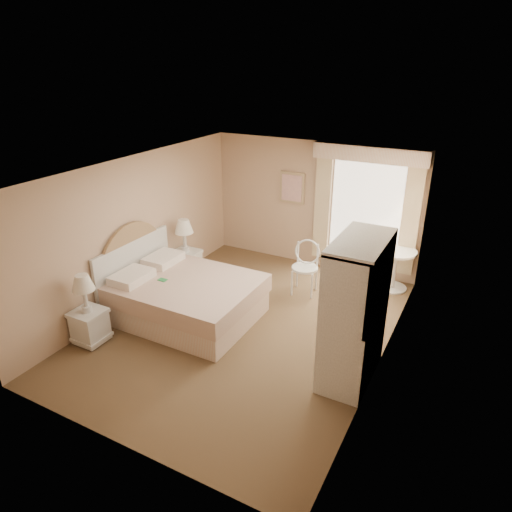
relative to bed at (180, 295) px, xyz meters
The scene contains 9 objects.
room 1.43m from the bed, ahead, with size 4.21×5.51×2.51m.
window 3.71m from the bed, 52.78° to the left, with size 2.05×0.22×2.51m.
framed_art 3.21m from the bed, 77.14° to the left, with size 0.52×0.04×0.62m.
bed is the anchor object (origin of this frame).
nightstand_near 1.45m from the bed, 120.03° to the right, with size 0.45×0.45×1.09m.
nightstand_far 1.37m from the bed, 122.07° to the left, with size 0.49×0.49×1.17m.
round_table 3.87m from the bed, 42.17° to the left, with size 0.72×0.72×0.76m.
cafe_chair 2.30m from the bed, 49.86° to the left, with size 0.53×0.53×0.97m.
armoire 2.97m from the bed, ahead, with size 0.59×1.18×1.96m.
Camera 1 is at (3.04, -5.39, 3.94)m, focal length 32.00 mm.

